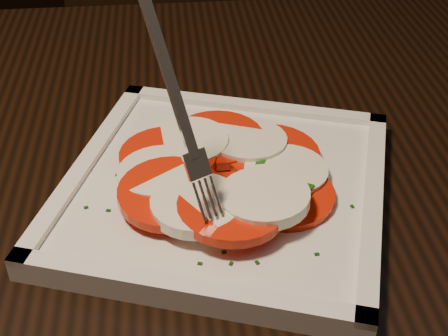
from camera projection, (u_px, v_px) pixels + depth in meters
name	position (u px, v px, depth m)	size (l,w,h in m)	color
table	(208.00, 251.00, 0.62)	(1.28, 0.92, 0.75)	black
chair	(162.00, 15.00, 1.39)	(0.50, 0.50, 0.93)	black
plate	(224.00, 189.00, 0.53)	(0.26, 0.26, 0.01)	white
caprese_salad	(224.00, 172.00, 0.52)	(0.22, 0.21, 0.03)	red
fork	(171.00, 101.00, 0.45)	(0.04, 0.09, 0.14)	white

